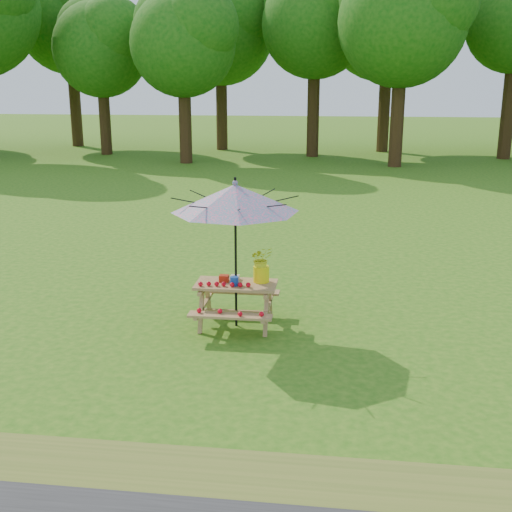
# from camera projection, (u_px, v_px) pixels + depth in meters

# --- Properties ---
(ground) EXTENTS (120.00, 120.00, 0.00)m
(ground) POSITION_uv_depth(u_px,v_px,m) (182.00, 354.00, 8.66)
(ground) COLOR #2A6513
(ground) RESTS_ON ground
(drygrass_strip) EXTENTS (120.00, 1.20, 0.01)m
(drygrass_strip) POSITION_uv_depth(u_px,v_px,m) (111.00, 477.00, 5.98)
(drygrass_strip) COLOR olive
(drygrass_strip) RESTS_ON ground
(picnic_table) EXTENTS (1.20, 1.32, 0.67)m
(picnic_table) POSITION_uv_depth(u_px,v_px,m) (236.00, 305.00, 9.59)
(picnic_table) COLOR #8F6240
(picnic_table) RESTS_ON ground
(patio_umbrella) EXTENTS (2.21, 2.21, 2.25)m
(patio_umbrella) POSITION_uv_depth(u_px,v_px,m) (235.00, 198.00, 9.17)
(patio_umbrella) COLOR black
(patio_umbrella) RESTS_ON ground
(produce_bins) EXTENTS (0.32, 0.40, 0.13)m
(produce_bins) POSITION_uv_depth(u_px,v_px,m) (231.00, 279.00, 9.51)
(produce_bins) COLOR #AA230D
(produce_bins) RESTS_ON picnic_table
(tomatoes_row) EXTENTS (0.77, 0.13, 0.07)m
(tomatoes_row) POSITION_uv_depth(u_px,v_px,m) (224.00, 284.00, 9.34)
(tomatoes_row) COLOR red
(tomatoes_row) RESTS_ON picnic_table
(flower_bucket) EXTENTS (0.41, 0.39, 0.54)m
(flower_bucket) POSITION_uv_depth(u_px,v_px,m) (261.00, 263.00, 9.50)
(flower_bucket) COLOR #FFEF0D
(flower_bucket) RESTS_ON picnic_table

